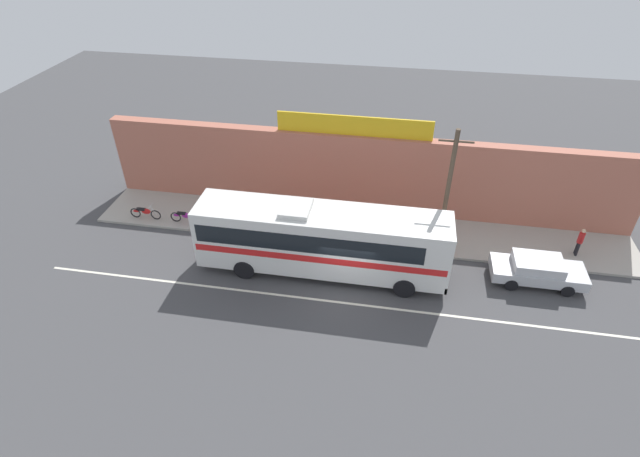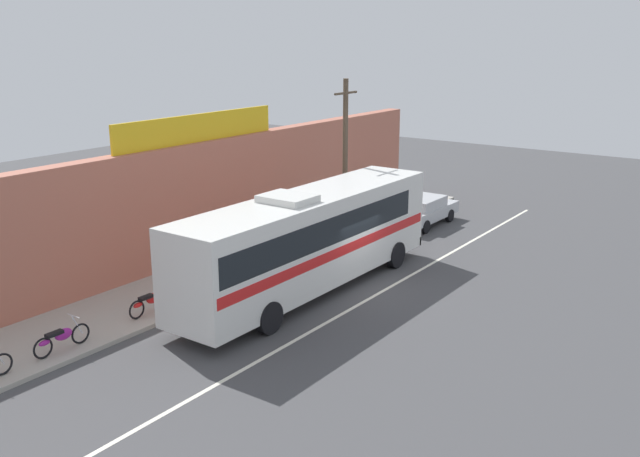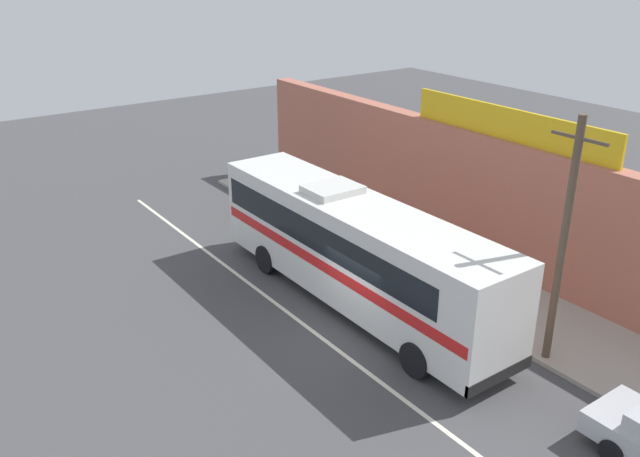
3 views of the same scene
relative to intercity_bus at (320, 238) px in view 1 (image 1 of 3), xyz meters
The scene contains 13 objects.
ground_plane 2.88m from the intercity_bus, 41.41° to the right, with size 70.00×70.00×0.00m, color #444447.
sidewalk_slab 4.61m from the intercity_bus, 68.70° to the left, with size 30.00×3.60×0.14m, color #A8A399.
storefront_facade 6.21m from the intercity_bus, 75.93° to the left, with size 30.00×0.70×4.80m, color #B26651.
storefront_billboard 6.91m from the intercity_bus, 82.00° to the left, with size 8.52×0.12×1.10m, color gold.
road_center_stripe 3.33m from the intercity_bus, 54.70° to the right, with size 30.00×0.14×0.01m, color silver.
intercity_bus is the anchor object (origin of this frame).
parked_car 10.76m from the intercity_bus, ahead, with size 4.44×1.86×1.37m.
utility_pole 6.59m from the intercity_bus, 21.98° to the left, with size 1.60×0.22×7.01m.
motorcycle_red 8.84m from the intercity_bus, 161.95° to the left, with size 1.86×0.56×0.94m.
motorcycle_purple 11.19m from the intercity_bus, 165.88° to the left, with size 1.87×0.56×0.94m.
motorcycle_orange 5.78m from the intercity_bus, 149.91° to the left, with size 1.89×0.56×0.94m.
pedestrian_near_shop 3.86m from the intercity_bus, 78.73° to the left, with size 0.30×0.48×1.74m.
pedestrian_by_curb 13.55m from the intercity_bus, 14.65° to the left, with size 0.30×0.48×1.63m.
Camera 1 is at (1.78, -17.56, 16.37)m, focal length 27.66 mm.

